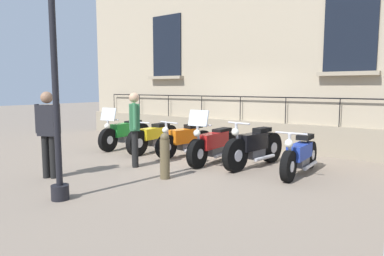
{
  "coord_description": "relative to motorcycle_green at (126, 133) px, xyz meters",
  "views": [
    {
      "loc": [
        7.28,
        5.08,
        1.8
      ],
      "look_at": [
        0.46,
        0.0,
        0.8
      ],
      "focal_mm": 32.57,
      "sensor_mm": 36.0,
      "label": 1
    }
  ],
  "objects": [
    {
      "name": "pedestrian_walking",
      "position": [
        1.6,
        2.05,
        0.51
      ],
      "size": [
        0.4,
        0.42,
        1.68
      ],
      "color": "black",
      "rests_on": "ground_plane"
    },
    {
      "name": "bollard",
      "position": [
        2.0,
        3.29,
        0.02
      ],
      "size": [
        0.19,
        0.19,
        0.91
      ],
      "color": "brown",
      "rests_on": "ground_plane"
    },
    {
      "name": "motorcycle_blue",
      "position": [
        0.07,
        5.31,
        -0.05
      ],
      "size": [
        2.03,
        0.62,
        0.94
      ],
      "color": "black",
      "rests_on": "ground_plane"
    },
    {
      "name": "lamppost",
      "position": [
        3.98,
        2.8,
        2.32
      ],
      "size": [
        0.3,
        1.0,
        4.35
      ],
      "color": "black",
      "rests_on": "ground_plane"
    },
    {
      "name": "building_facade",
      "position": [
        -2.59,
        2.65,
        2.5
      ],
      "size": [
        0.82,
        13.51,
        6.1
      ],
      "color": "tan",
      "rests_on": "ground_plane"
    },
    {
      "name": "motorcycle_red",
      "position": [
        0.14,
        3.25,
        -0.01
      ],
      "size": [
        2.14,
        0.59,
        1.3
      ],
      "color": "black",
      "rests_on": "ground_plane"
    },
    {
      "name": "motorcycle_yellow",
      "position": [
        0.01,
        1.15,
        -0.03
      ],
      "size": [
        2.08,
        0.7,
        0.9
      ],
      "color": "black",
      "rests_on": "ground_plane"
    },
    {
      "name": "motorcycle_orange",
      "position": [
        -0.06,
        2.21,
        -0.02
      ],
      "size": [
        1.92,
        0.72,
        0.94
      ],
      "color": "black",
      "rests_on": "ground_plane"
    },
    {
      "name": "motorcycle_black",
      "position": [
        0.0,
        4.23,
        -0.0
      ],
      "size": [
        2.11,
        0.63,
        1.06
      ],
      "color": "black",
      "rests_on": "ground_plane"
    },
    {
      "name": "ground_plane",
      "position": [
        -0.21,
        2.65,
        -0.44
      ],
      "size": [
        60.0,
        60.0,
        0.0
      ],
      "primitive_type": "plane",
      "color": "gray"
    },
    {
      "name": "motorcycle_green",
      "position": [
        0.0,
        0.0,
        0.0
      ],
      "size": [
        2.18,
        0.62,
        1.23
      ],
      "color": "black",
      "rests_on": "ground_plane"
    },
    {
      "name": "pedestrian_standing",
      "position": [
        3.32,
        1.42,
        0.53
      ],
      "size": [
        0.36,
        0.48,
        1.72
      ],
      "color": "black",
      "rests_on": "ground_plane"
    }
  ]
}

